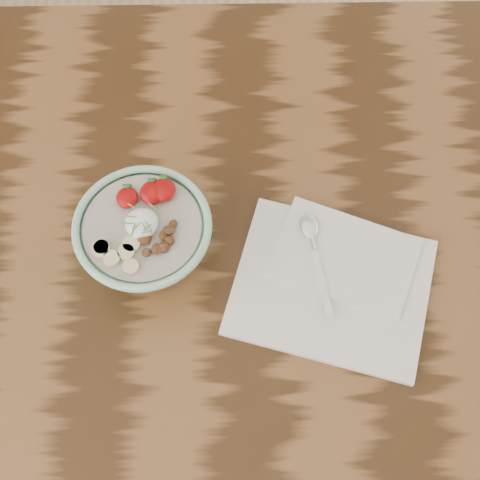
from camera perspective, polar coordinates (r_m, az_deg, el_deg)
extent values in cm
cube|color=#361F0D|center=(105.37, -11.12, 0.53)|extent=(160.00, 90.00, 4.00)
cylinder|color=#4C2D19|center=(162.98, 18.41, 6.89)|extent=(7.00, 7.00, 71.00)
cylinder|color=#9DD4AC|center=(99.91, -7.63, -1.30)|extent=(8.38, 8.38, 1.20)
torus|color=#9DD4AC|center=(91.14, -8.37, 1.18)|extent=(19.05, 19.05, 1.10)
cylinder|color=#BEB29D|center=(91.67, -8.32, 1.02)|extent=(16.16, 16.16, 1.00)
ellipsoid|color=white|center=(90.47, -8.39, 1.42)|extent=(4.52, 4.52, 2.49)
ellipsoid|color=#920606|center=(92.42, -7.53, 4.02)|extent=(3.35, 3.69, 1.84)
cone|color=#286623|center=(92.90, -7.51, 4.92)|extent=(1.40, 1.03, 1.52)
ellipsoid|color=#920606|center=(92.66, -9.61, 3.58)|extent=(2.99, 3.29, 1.65)
cone|color=#286623|center=(93.05, -9.60, 4.39)|extent=(1.40, 1.03, 1.52)
ellipsoid|color=#920606|center=(92.43, -6.55, 4.26)|extent=(3.39, 3.73, 1.87)
cone|color=#286623|center=(92.93, -6.54, 5.17)|extent=(1.40, 1.03, 1.52)
cylinder|color=beige|center=(89.46, -9.69, -1.05)|extent=(2.28, 2.28, 0.70)
cylinder|color=beige|center=(89.84, -9.24, -0.35)|extent=(2.38, 2.38, 0.70)
cylinder|color=beige|center=(90.31, -11.79, -0.73)|extent=(2.50, 2.50, 0.70)
cylinder|color=beige|center=(89.46, -10.91, -1.54)|extent=(2.27, 2.27, 0.70)
cylinder|color=beige|center=(88.52, -9.30, -2.27)|extent=(2.12, 2.12, 0.70)
cylinder|color=beige|center=(90.36, -11.74, -0.63)|extent=(2.08, 2.08, 0.70)
ellipsoid|color=#5B321B|center=(89.58, -8.20, 0.05)|extent=(2.33, 2.05, 1.04)
ellipsoid|color=#5B321B|center=(89.85, -6.08, 0.84)|extent=(1.83, 1.58, 0.88)
ellipsoid|color=#5B321B|center=(89.29, -6.02, -0.03)|extent=(1.94, 1.92, 0.94)
ellipsoid|color=#5B321B|center=(88.88, -7.14, -0.75)|extent=(1.52, 1.82, 0.93)
ellipsoid|color=#5B321B|center=(88.99, -7.99, -1.06)|extent=(1.71, 1.72, 0.84)
ellipsoid|color=#5B321B|center=(89.62, -8.02, 0.08)|extent=(2.10, 2.25, 0.92)
ellipsoid|color=#5B321B|center=(90.34, -5.73, 1.37)|extent=(1.55, 1.68, 0.97)
ellipsoid|color=#5B321B|center=(89.67, -6.59, 0.37)|extent=(1.21, 1.54, 1.09)
ellipsoid|color=#5B321B|center=(88.89, -6.54, -0.63)|extent=(1.92, 1.88, 0.95)
cylinder|color=#4E8337|center=(90.59, -9.23, 2.88)|extent=(1.20, 0.87, 0.23)
cylinder|color=#4E8337|center=(88.81, -7.91, 1.08)|extent=(1.10, 1.08, 0.23)
cylinder|color=#4E8337|center=(89.00, -9.05, 0.98)|extent=(0.37, 1.41, 0.23)
cylinder|color=#4E8337|center=(88.91, -8.18, 1.13)|extent=(0.54, 1.09, 0.22)
cylinder|color=#4E8337|center=(89.51, -9.67, 1.42)|extent=(1.79, 0.31, 0.24)
cylinder|color=#4E8337|center=(89.09, -8.81, 1.17)|extent=(1.21, 1.19, 0.23)
cylinder|color=#4E8337|center=(88.58, -7.65, 0.85)|extent=(0.56, 1.17, 0.22)
cylinder|color=#4E8337|center=(88.53, -7.93, 0.70)|extent=(1.41, 0.52, 0.23)
cylinder|color=#4E8337|center=(88.82, -9.15, 0.70)|extent=(0.50, 1.37, 0.23)
cylinder|color=#4E8337|center=(90.14, -7.42, 2.86)|extent=(1.42, 1.24, 0.24)
cylinder|color=#4E8337|center=(89.01, -7.90, 1.34)|extent=(0.81, 1.11, 0.22)
cylinder|color=#4E8337|center=(89.84, -9.23, 1.97)|extent=(1.26, 0.34, 0.22)
cube|color=white|center=(98.08, 7.79, -3.99)|extent=(32.79, 29.19, 1.06)
cube|color=white|center=(99.21, 8.89, -1.49)|extent=(23.92, 20.45, 0.64)
cube|color=silver|center=(96.64, 7.04, -3.75)|extent=(2.57, 10.58, 0.32)
cylinder|color=silver|center=(98.93, 6.22, -0.18)|extent=(1.04, 2.82, 0.64)
ellipsoid|color=silver|center=(99.90, 5.91, 1.20)|extent=(3.40, 4.58, 0.87)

